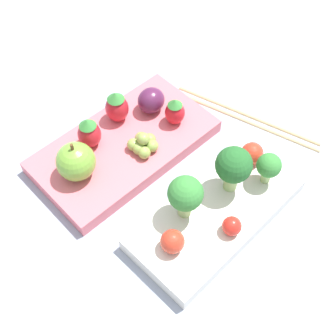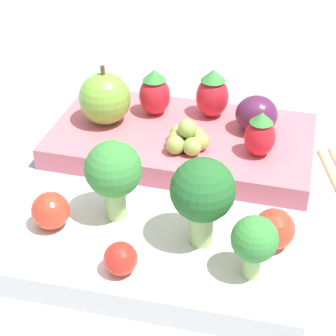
{
  "view_description": "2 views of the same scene",
  "coord_description": "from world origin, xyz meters",
  "px_view_note": "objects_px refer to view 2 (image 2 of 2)",
  "views": [
    {
      "loc": [
        0.24,
        0.21,
        0.48
      ],
      "look_at": [
        -0.0,
        -0.01,
        0.03
      ],
      "focal_mm": 50.0,
      "sensor_mm": 36.0,
      "label": 1
    },
    {
      "loc": [
        -0.06,
        0.34,
        0.28
      ],
      "look_at": [
        -0.0,
        -0.01,
        0.03
      ],
      "focal_mm": 60.0,
      "sensor_mm": 36.0,
      "label": 2
    }
  ],
  "objects_px": {
    "broccoli_floret_2": "(203,193)",
    "grape_cluster": "(187,138)",
    "broccoli_floret_0": "(254,241)",
    "bento_box_savoury": "(153,254)",
    "broccoli_floret_1": "(114,172)",
    "cherry_tomato_0": "(121,259)",
    "bento_box_fruit": "(179,140)",
    "cherry_tomato_1": "(51,211)",
    "strawberry_2": "(155,93)",
    "plum": "(256,114)",
    "strawberry_0": "(260,135)",
    "strawberry_1": "(212,94)",
    "cherry_tomato_2": "(274,229)",
    "apple": "(105,98)"
  },
  "relations": [
    {
      "from": "bento_box_fruit",
      "to": "broccoli_floret_2",
      "type": "bearing_deg",
      "value": 104.49
    },
    {
      "from": "cherry_tomato_2",
      "to": "apple",
      "type": "relative_size",
      "value": 0.5
    },
    {
      "from": "bento_box_savoury",
      "to": "strawberry_2",
      "type": "xyz_separation_m",
      "value": [
        0.03,
        -0.18,
        0.03
      ]
    },
    {
      "from": "apple",
      "to": "cherry_tomato_1",
      "type": "bearing_deg",
      "value": 90.59
    },
    {
      "from": "cherry_tomato_0",
      "to": "plum",
      "type": "relative_size",
      "value": 0.59
    },
    {
      "from": "broccoli_floret_2",
      "to": "strawberry_1",
      "type": "distance_m",
      "value": 0.18
    },
    {
      "from": "strawberry_1",
      "to": "plum",
      "type": "distance_m",
      "value": 0.05
    },
    {
      "from": "bento_box_fruit",
      "to": "broccoli_floret_0",
      "type": "xyz_separation_m",
      "value": [
        -0.07,
        0.17,
        0.04
      ]
    },
    {
      "from": "bento_box_fruit",
      "to": "cherry_tomato_2",
      "type": "height_order",
      "value": "cherry_tomato_2"
    },
    {
      "from": "cherry_tomato_0",
      "to": "cherry_tomato_2",
      "type": "bearing_deg",
      "value": -156.21
    },
    {
      "from": "bento_box_fruit",
      "to": "strawberry_0",
      "type": "distance_m",
      "value": 0.08
    },
    {
      "from": "strawberry_1",
      "to": "cherry_tomato_1",
      "type": "bearing_deg",
      "value": 62.52
    },
    {
      "from": "cherry_tomato_1",
      "to": "cherry_tomato_2",
      "type": "xyz_separation_m",
      "value": [
        -0.15,
        -0.01,
        0.0
      ]
    },
    {
      "from": "apple",
      "to": "strawberry_0",
      "type": "distance_m",
      "value": 0.14
    },
    {
      "from": "cherry_tomato_1",
      "to": "grape_cluster",
      "type": "bearing_deg",
      "value": -123.66
    },
    {
      "from": "bento_box_savoury",
      "to": "plum",
      "type": "distance_m",
      "value": 0.17
    },
    {
      "from": "strawberry_2",
      "to": "grape_cluster",
      "type": "height_order",
      "value": "strawberry_2"
    },
    {
      "from": "broccoli_floret_1",
      "to": "cherry_tomato_0",
      "type": "relative_size",
      "value": 2.76
    },
    {
      "from": "broccoli_floret_0",
      "to": "broccoli_floret_2",
      "type": "xyz_separation_m",
      "value": [
        0.03,
        -0.03,
        0.01
      ]
    },
    {
      "from": "broccoli_floret_0",
      "to": "strawberry_2",
      "type": "distance_m",
      "value": 0.22
    },
    {
      "from": "cherry_tomato_0",
      "to": "strawberry_0",
      "type": "bearing_deg",
      "value": -117.54
    },
    {
      "from": "broccoli_floret_1",
      "to": "plum",
      "type": "xyz_separation_m",
      "value": [
        -0.09,
        -0.14,
        -0.02
      ]
    },
    {
      "from": "bento_box_savoury",
      "to": "grape_cluster",
      "type": "height_order",
      "value": "grape_cluster"
    },
    {
      "from": "broccoli_floret_1",
      "to": "cherry_tomato_1",
      "type": "relative_size",
      "value": 2.27
    },
    {
      "from": "cherry_tomato_0",
      "to": "apple",
      "type": "relative_size",
      "value": 0.4
    },
    {
      "from": "grape_cluster",
      "to": "strawberry_2",
      "type": "bearing_deg",
      "value": -54.84
    },
    {
      "from": "bento_box_savoury",
      "to": "broccoli_floret_2",
      "type": "relative_size",
      "value": 3.34
    },
    {
      "from": "cherry_tomato_0",
      "to": "plum",
      "type": "height_order",
      "value": "plum"
    },
    {
      "from": "cherry_tomato_0",
      "to": "cherry_tomato_1",
      "type": "bearing_deg",
      "value": -31.05
    },
    {
      "from": "cherry_tomato_2",
      "to": "strawberry_1",
      "type": "height_order",
      "value": "strawberry_1"
    },
    {
      "from": "strawberry_2",
      "to": "plum",
      "type": "bearing_deg",
      "value": 170.33
    },
    {
      "from": "apple",
      "to": "strawberry_0",
      "type": "xyz_separation_m",
      "value": [
        -0.14,
        0.03,
        -0.0
      ]
    },
    {
      "from": "strawberry_2",
      "to": "cherry_tomato_2",
      "type": "bearing_deg",
      "value": 124.17
    },
    {
      "from": "broccoli_floret_0",
      "to": "bento_box_savoury",
      "type": "bearing_deg",
      "value": -15.19
    },
    {
      "from": "cherry_tomato_2",
      "to": "apple",
      "type": "height_order",
      "value": "apple"
    },
    {
      "from": "cherry_tomato_2",
      "to": "strawberry_2",
      "type": "xyz_separation_m",
      "value": [
        0.11,
        -0.16,
        0.01
      ]
    },
    {
      "from": "broccoli_floret_2",
      "to": "grape_cluster",
      "type": "height_order",
      "value": "broccoli_floret_2"
    },
    {
      "from": "cherry_tomato_1",
      "to": "strawberry_2",
      "type": "bearing_deg",
      "value": -102.92
    },
    {
      "from": "broccoli_floret_0",
      "to": "broccoli_floret_1",
      "type": "relative_size",
      "value": 0.74
    },
    {
      "from": "cherry_tomato_1",
      "to": "strawberry_0",
      "type": "relative_size",
      "value": 0.67
    },
    {
      "from": "bento_box_fruit",
      "to": "strawberry_2",
      "type": "bearing_deg",
      "value": -45.18
    },
    {
      "from": "bento_box_fruit",
      "to": "broccoli_floret_1",
      "type": "bearing_deg",
      "value": 78.3
    },
    {
      "from": "broccoli_floret_2",
      "to": "grape_cluster",
      "type": "relative_size",
      "value": 1.71
    },
    {
      "from": "broccoli_floret_0",
      "to": "grape_cluster",
      "type": "relative_size",
      "value": 1.18
    },
    {
      "from": "cherry_tomato_0",
      "to": "strawberry_2",
      "type": "distance_m",
      "value": 0.21
    },
    {
      "from": "broccoli_floret_1",
      "to": "broccoli_floret_2",
      "type": "height_order",
      "value": "broccoli_floret_2"
    },
    {
      "from": "bento_box_savoury",
      "to": "strawberry_1",
      "type": "bearing_deg",
      "value": -96.13
    },
    {
      "from": "bento_box_savoury",
      "to": "strawberry_0",
      "type": "xyz_separation_m",
      "value": [
        -0.06,
        -0.12,
        0.03
      ]
    },
    {
      "from": "bento_box_fruit",
      "to": "strawberry_1",
      "type": "bearing_deg",
      "value": -126.69
    },
    {
      "from": "strawberry_0",
      "to": "cherry_tomato_2",
      "type": "bearing_deg",
      "value": 97.08
    }
  ]
}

